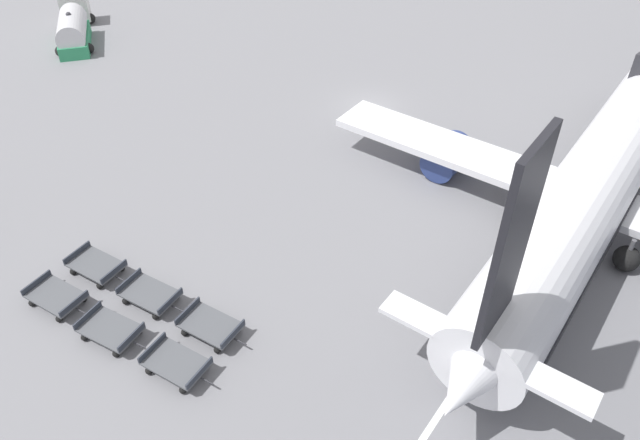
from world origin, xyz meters
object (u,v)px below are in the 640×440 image
baggage_dolly_row_mid_a_col_a (96,266)px  baggage_dolly_row_near_col_a (56,297)px  baggage_dolly_row_mid_a_col_b (150,295)px  fuel_tanker_secondary (74,27)px  airplane (597,181)px  baggage_dolly_row_near_col_c (176,364)px  baggage_dolly_row_mid_a_col_c (210,326)px  baggage_dolly_row_near_col_b (110,330)px

baggage_dolly_row_mid_a_col_a → baggage_dolly_row_near_col_a: bearing=-82.5°
baggage_dolly_row_near_col_a → baggage_dolly_row_mid_a_col_b: same height
fuel_tanker_secondary → airplane: bearing=5.6°
fuel_tanker_secondary → baggage_dolly_row_near_col_c: (34.08, -17.60, -0.82)m
baggage_dolly_row_mid_a_col_b → baggage_dolly_row_mid_a_col_c: (3.82, 0.53, 0.00)m
baggage_dolly_row_near_col_c → baggage_dolly_row_mid_a_col_c: size_ratio=1.00×
baggage_dolly_row_near_col_b → airplane: bearing=58.4°
baggage_dolly_row_near_col_b → baggage_dolly_row_near_col_a: bearing=-173.6°
airplane → baggage_dolly_row_mid_a_col_b: bearing=-125.6°
airplane → baggage_dolly_row_mid_a_col_c: bearing=-118.3°
airplane → baggage_dolly_row_mid_a_col_a: (-18.11, -20.47, -2.38)m
baggage_dolly_row_near_col_a → baggage_dolly_row_near_col_b: same height
baggage_dolly_row_mid_a_col_a → baggage_dolly_row_near_col_c: bearing=-10.2°
airplane → baggage_dolly_row_near_col_b: size_ratio=10.26×
baggage_dolly_row_mid_a_col_b → baggage_dolly_row_mid_a_col_c: bearing=7.9°
fuel_tanker_secondary → baggage_dolly_row_mid_a_col_a: (26.00, -16.14, -0.82)m
baggage_dolly_row_near_col_c → baggage_dolly_row_mid_a_col_b: size_ratio=1.00×
airplane → baggage_dolly_row_mid_a_col_b: 24.69m
fuel_tanker_secondary → baggage_dolly_row_mid_a_col_c: fuel_tanker_secondary is taller
baggage_dolly_row_near_col_b → baggage_dolly_row_mid_a_col_a: 4.70m
baggage_dolly_row_near_col_a → baggage_dolly_row_near_col_b: (3.84, 0.43, 0.00)m
airplane → baggage_dolly_row_near_col_b: bearing=-121.6°
baggage_dolly_row_near_col_c → baggage_dolly_row_near_col_a: bearing=-171.8°
baggage_dolly_row_near_col_c → baggage_dolly_row_near_col_b: bearing=-169.9°
fuel_tanker_secondary → baggage_dolly_row_mid_a_col_a: fuel_tanker_secondary is taller
airplane → baggage_dolly_row_near_col_a: 29.20m
baggage_dolly_row_mid_a_col_b → baggage_dolly_row_near_col_c: bearing=-24.5°
airplane → baggage_dolly_row_mid_a_col_c: size_ratio=10.30×
baggage_dolly_row_near_col_a → airplane: bearing=52.4°
baggage_dolly_row_mid_a_col_c → baggage_dolly_row_near_col_c: bearing=-79.9°
airplane → baggage_dolly_row_near_col_a: size_ratio=10.30×
baggage_dolly_row_mid_a_col_a → baggage_dolly_row_mid_a_col_c: bearing=7.5°
baggage_dolly_row_mid_a_col_a → baggage_dolly_row_mid_a_col_c: (7.64, 1.01, 0.00)m
baggage_dolly_row_near_col_c → fuel_tanker_secondary: bearing=152.7°
baggage_dolly_row_near_col_a → baggage_dolly_row_near_col_c: (7.74, 1.12, 0.00)m
airplane → baggage_dolly_row_mid_a_col_c: 22.23m
baggage_dolly_row_mid_a_col_c → baggage_dolly_row_near_col_a: bearing=-153.8°
baggage_dolly_row_near_col_b → baggage_dolly_row_mid_a_col_c: size_ratio=1.00×
baggage_dolly_row_near_col_a → baggage_dolly_row_near_col_c: 7.82m
baggage_dolly_row_near_col_c → baggage_dolly_row_mid_a_col_a: (-8.08, 1.46, 0.00)m
baggage_dolly_row_near_col_b → baggage_dolly_row_mid_a_col_b: bearing=97.9°
baggage_dolly_row_near_col_c → baggage_dolly_row_mid_a_col_a: bearing=169.8°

